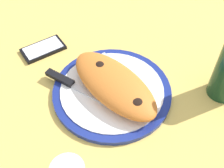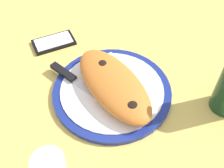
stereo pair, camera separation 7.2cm
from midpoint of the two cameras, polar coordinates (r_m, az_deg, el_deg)
The scene contains 6 objects.
ground_plane at distance 75.85cm, azimuth -2.71°, elevation -2.69°, with size 150.00×150.00×3.00cm, color #DBB756.
plate at distance 74.04cm, azimuth -2.77°, elevation -1.60°, with size 31.26×31.26×1.66cm.
calzone at distance 71.20cm, azimuth -2.28°, elevation 0.07°, with size 29.28×15.70×5.26cm.
fork at distance 77.98cm, azimuth -1.49°, elevation 3.07°, with size 17.99×3.90×0.40cm.
knife at distance 75.32cm, azimuth -11.20°, elevation -0.04°, with size 22.76×5.96×1.20cm.
smartphone at distance 88.97cm, azimuth -16.07°, elevation 6.75°, with size 9.63×13.88×1.16cm.
Camera 1 is at (-31.65, 34.21, 58.44)cm, focal length 45.05 mm.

